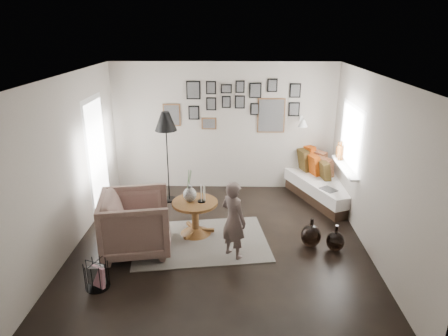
{
  "coord_description": "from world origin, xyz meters",
  "views": [
    {
      "loc": [
        0.19,
        -5.51,
        3.26
      ],
      "look_at": [
        0.05,
        0.5,
        1.1
      ],
      "focal_mm": 32.0,
      "sensor_mm": 36.0,
      "label": 1
    }
  ],
  "objects_px": {
    "demijohn_large": "(311,236)",
    "magazine_basket": "(97,275)",
    "armchair": "(136,223)",
    "pedestal_table": "(195,219)",
    "daybed": "(323,183)",
    "floor_lamp": "(166,125)",
    "vase": "(190,192)",
    "child": "(234,220)",
    "demijohn_small": "(335,241)"
  },
  "relations": [
    {
      "from": "daybed",
      "to": "magazine_basket",
      "type": "distance_m",
      "value": 4.66
    },
    {
      "from": "floor_lamp",
      "to": "child",
      "type": "distance_m",
      "value": 2.53
    },
    {
      "from": "armchair",
      "to": "pedestal_table",
      "type": "bearing_deg",
      "value": -68.54
    },
    {
      "from": "daybed",
      "to": "floor_lamp",
      "type": "height_order",
      "value": "floor_lamp"
    },
    {
      "from": "floor_lamp",
      "to": "vase",
      "type": "bearing_deg",
      "value": -66.9
    },
    {
      "from": "demijohn_large",
      "to": "armchair",
      "type": "bearing_deg",
      "value": -176.11
    },
    {
      "from": "daybed",
      "to": "magazine_basket",
      "type": "relative_size",
      "value": 5.36
    },
    {
      "from": "magazine_basket",
      "to": "demijohn_small",
      "type": "relative_size",
      "value": 0.9
    },
    {
      "from": "vase",
      "to": "floor_lamp",
      "type": "relative_size",
      "value": 0.3
    },
    {
      "from": "demijohn_large",
      "to": "magazine_basket",
      "type": "bearing_deg",
      "value": -159.64
    },
    {
      "from": "pedestal_table",
      "to": "child",
      "type": "xyz_separation_m",
      "value": [
        0.62,
        -0.66,
        0.33
      ]
    },
    {
      "from": "daybed",
      "to": "demijohn_small",
      "type": "relative_size",
      "value": 4.83
    },
    {
      "from": "armchair",
      "to": "demijohn_small",
      "type": "height_order",
      "value": "armchair"
    },
    {
      "from": "demijohn_small",
      "to": "child",
      "type": "bearing_deg",
      "value": -173.07
    },
    {
      "from": "vase",
      "to": "armchair",
      "type": "distance_m",
      "value": 0.98
    },
    {
      "from": "demijohn_small",
      "to": "vase",
      "type": "bearing_deg",
      "value": 167.77
    },
    {
      "from": "pedestal_table",
      "to": "floor_lamp",
      "type": "distance_m",
      "value": 1.94
    },
    {
      "from": "armchair",
      "to": "demijohn_small",
      "type": "relative_size",
      "value": 2.37
    },
    {
      "from": "pedestal_table",
      "to": "floor_lamp",
      "type": "relative_size",
      "value": 0.42
    },
    {
      "from": "armchair",
      "to": "vase",
      "type": "bearing_deg",
      "value": -64.89
    },
    {
      "from": "demijohn_small",
      "to": "child",
      "type": "relative_size",
      "value": 0.36
    },
    {
      "from": "daybed",
      "to": "floor_lamp",
      "type": "bearing_deg",
      "value": 161.34
    },
    {
      "from": "vase",
      "to": "demijohn_large",
      "type": "height_order",
      "value": "vase"
    },
    {
      "from": "floor_lamp",
      "to": "child",
      "type": "xyz_separation_m",
      "value": [
        1.26,
        -1.99,
        -0.93
      ]
    },
    {
      "from": "magazine_basket",
      "to": "demijohn_large",
      "type": "xyz_separation_m",
      "value": [
        2.99,
        1.11,
        -0.0
      ]
    },
    {
      "from": "demijohn_large",
      "to": "floor_lamp",
      "type": "bearing_deg",
      "value": 145.72
    },
    {
      "from": "pedestal_table",
      "to": "daybed",
      "type": "height_order",
      "value": "daybed"
    },
    {
      "from": "demijohn_large",
      "to": "demijohn_small",
      "type": "bearing_deg",
      "value": -18.92
    },
    {
      "from": "floor_lamp",
      "to": "child",
      "type": "height_order",
      "value": "floor_lamp"
    },
    {
      "from": "floor_lamp",
      "to": "demijohn_small",
      "type": "bearing_deg",
      "value": -32.6
    },
    {
      "from": "daybed",
      "to": "magazine_basket",
      "type": "height_order",
      "value": "daybed"
    },
    {
      "from": "magazine_basket",
      "to": "pedestal_table",
      "type": "bearing_deg",
      "value": 51.49
    },
    {
      "from": "vase",
      "to": "floor_lamp",
      "type": "bearing_deg",
      "value": 113.1
    },
    {
      "from": "armchair",
      "to": "magazine_basket",
      "type": "relative_size",
      "value": 2.63
    },
    {
      "from": "daybed",
      "to": "armchair",
      "type": "height_order",
      "value": "daybed"
    },
    {
      "from": "daybed",
      "to": "armchair",
      "type": "relative_size",
      "value": 2.04
    },
    {
      "from": "floor_lamp",
      "to": "demijohn_large",
      "type": "relative_size",
      "value": 3.76
    },
    {
      "from": "pedestal_table",
      "to": "daybed",
      "type": "relative_size",
      "value": 0.36
    },
    {
      "from": "magazine_basket",
      "to": "child",
      "type": "height_order",
      "value": "child"
    },
    {
      "from": "vase",
      "to": "floor_lamp",
      "type": "xyz_separation_m",
      "value": [
        -0.56,
        1.31,
        0.78
      ]
    },
    {
      "from": "armchair",
      "to": "demijohn_small",
      "type": "bearing_deg",
      "value": -99.7
    },
    {
      "from": "demijohn_small",
      "to": "daybed",
      "type": "bearing_deg",
      "value": 83.55
    },
    {
      "from": "pedestal_table",
      "to": "child",
      "type": "height_order",
      "value": "child"
    },
    {
      "from": "armchair",
      "to": "magazine_basket",
      "type": "distance_m",
      "value": 1.02
    },
    {
      "from": "magazine_basket",
      "to": "demijohn_large",
      "type": "bearing_deg",
      "value": 20.36
    },
    {
      "from": "armchair",
      "to": "child",
      "type": "bearing_deg",
      "value": -105.85
    },
    {
      "from": "daybed",
      "to": "magazine_basket",
      "type": "xyz_separation_m",
      "value": [
        -3.56,
        -3.0,
        -0.12
      ]
    },
    {
      "from": "armchair",
      "to": "child",
      "type": "height_order",
      "value": "child"
    },
    {
      "from": "daybed",
      "to": "child",
      "type": "distance_m",
      "value": 2.85
    },
    {
      "from": "demijohn_large",
      "to": "child",
      "type": "distance_m",
      "value": 1.31
    }
  ]
}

